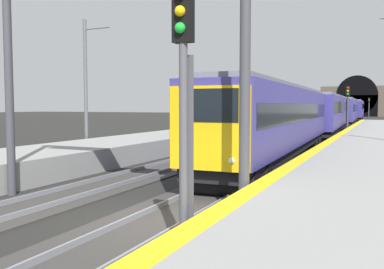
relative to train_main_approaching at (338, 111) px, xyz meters
name	(u,v)px	position (x,y,z in m)	size (l,w,h in m)	color
ground_plane	(160,224)	(-45.15, 0.00, -2.36)	(320.00, 320.00, 0.00)	black
platform_right	(343,225)	(-45.15, -4.45, -1.84)	(112.00, 4.66, 1.05)	gray
platform_right_edge_strip	(249,192)	(-45.15, -2.37, -1.31)	(112.00, 0.50, 0.01)	yellow
track_main_line	(159,223)	(-45.15, 0.00, -2.32)	(160.00, 3.19, 0.21)	#383533
track_adjacent_line	(31,206)	(-45.15, 4.42, -2.32)	(160.00, 2.81, 0.21)	#383533
train_main_approaching	(338,111)	(0.00, 0.00, 0.00)	(85.30, 3.32, 4.12)	navy
train_adjacent_platform	(299,113)	(-2.02, 4.42, -0.17)	(58.42, 3.11, 4.74)	navy
railway_signal_near	(184,99)	(-47.38, -1.77, 0.82)	(0.39, 0.38, 5.26)	#4C4C54
railway_signal_mid	(348,106)	(-9.55, -1.77, 0.69)	(0.39, 0.38, 5.02)	#38383D
railway_signal_far	(369,106)	(51.81, -1.77, 0.64)	(0.39, 0.38, 4.93)	#38383D
overhead_signal_gantry	(110,12)	(-44.09, 2.21, 3.43)	(0.70, 8.54, 7.76)	#3F3F47
tunnel_portal	(357,101)	(75.41, 2.21, 2.00)	(2.82, 19.99, 11.66)	#51473D
catenary_mast_near	(86,86)	(-33.54, 11.58, 1.88)	(0.22, 1.92, 8.29)	#595B60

